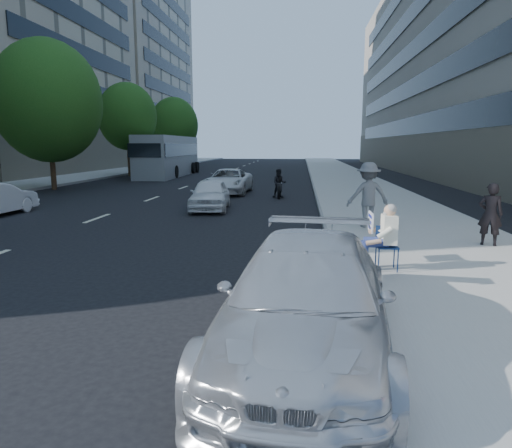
# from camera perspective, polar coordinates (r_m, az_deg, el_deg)

# --- Properties ---
(ground) EXTENTS (160.00, 160.00, 0.00)m
(ground) POSITION_cam_1_polar(r_m,az_deg,el_deg) (7.84, 0.18, -9.32)
(ground) COLOR black
(ground) RESTS_ON ground
(near_sidewalk) EXTENTS (5.00, 120.00, 0.15)m
(near_sidewalk) POSITION_cam_1_polar(r_m,az_deg,el_deg) (27.68, 12.52, 4.43)
(near_sidewalk) COLOR #ABA8A0
(near_sidewalk) RESTS_ON ground
(far_sidewalk) EXTENTS (4.50, 120.00, 0.15)m
(far_sidewalk) POSITION_cam_1_polar(r_m,az_deg,el_deg) (32.56, -26.85, 4.38)
(far_sidewalk) COLOR #ABA8A0
(far_sidewalk) RESTS_ON ground
(far_bldg_north) EXTENTS (22.00, 28.00, 28.00)m
(far_bldg_north) POSITION_cam_1_polar(r_m,az_deg,el_deg) (76.72, -18.94, 17.89)
(far_bldg_north) COLOR #C2B291
(far_bldg_north) RESTS_ON ground
(near_building) EXTENTS (14.00, 70.00, 20.00)m
(near_building) POSITION_cam_1_polar(r_m,az_deg,el_deg) (43.25, 29.35, 18.52)
(near_building) COLOR gray
(near_building) RESTS_ON ground
(tree_far_c) EXTENTS (6.00, 6.00, 8.47)m
(tree_far_c) POSITION_cam_1_polar(r_m,az_deg,el_deg) (29.28, -24.58, 13.77)
(tree_far_c) COLOR #382616
(tree_far_c) RESTS_ON ground
(tree_far_d) EXTENTS (4.80, 4.80, 7.65)m
(tree_far_d) POSITION_cam_1_polar(r_m,az_deg,el_deg) (40.12, -15.78, 12.79)
(tree_far_d) COLOR #382616
(tree_far_d) RESTS_ON ground
(tree_far_e) EXTENTS (5.40, 5.40, 7.89)m
(tree_far_e) POSITION_cam_1_polar(r_m,az_deg,el_deg) (53.40, -10.21, 12.06)
(tree_far_e) COLOR #382616
(tree_far_e) RESTS_ON ground
(seated_protester) EXTENTS (0.83, 1.11, 1.31)m
(seated_protester) POSITION_cam_1_polar(r_m,az_deg,el_deg) (9.23, 15.44, -1.13)
(seated_protester) COLOR navy
(seated_protester) RESTS_ON near_sidewalk
(jogger) EXTENTS (1.34, 0.89, 1.93)m
(jogger) POSITION_cam_1_polar(r_m,az_deg,el_deg) (13.97, 13.83, 3.56)
(jogger) COLOR slate
(jogger) RESTS_ON near_sidewalk
(pedestrian_woman) EXTENTS (0.65, 0.54, 1.53)m
(pedestrian_woman) POSITION_cam_1_polar(r_m,az_deg,el_deg) (12.46, 27.25, 1.09)
(pedestrian_woman) COLOR black
(pedestrian_woman) RESTS_ON near_sidewalk
(parked_sedan) EXTENTS (2.44, 5.05, 1.42)m
(parked_sedan) POSITION_cam_1_polar(r_m,az_deg,el_deg) (5.69, 6.38, -9.36)
(parked_sedan) COLOR #B9BBC1
(parked_sedan) RESTS_ON ground
(white_sedan_near) EXTENTS (1.79, 3.75, 1.24)m
(white_sedan_near) POSITION_cam_1_polar(r_m,az_deg,el_deg) (18.42, -5.77, 3.70)
(white_sedan_near) COLOR white
(white_sedan_near) RESTS_ON ground
(white_sedan_far) EXTENTS (2.28, 4.77, 1.31)m
(white_sedan_far) POSITION_cam_1_polar(r_m,az_deg,el_deg) (24.66, -3.46, 5.36)
(white_sedan_far) COLOR silver
(white_sedan_far) RESTS_ON ground
(motorcycle) EXTENTS (0.72, 2.05, 1.42)m
(motorcycle) POSITION_cam_1_polar(r_m,az_deg,el_deg) (22.69, 2.94, 4.93)
(motorcycle) COLOR black
(motorcycle) RESTS_ON ground
(bus) EXTENTS (2.92, 12.12, 3.30)m
(bus) POSITION_cam_1_polar(r_m,az_deg,el_deg) (39.49, -10.85, 8.31)
(bus) COLOR gray
(bus) RESTS_ON ground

